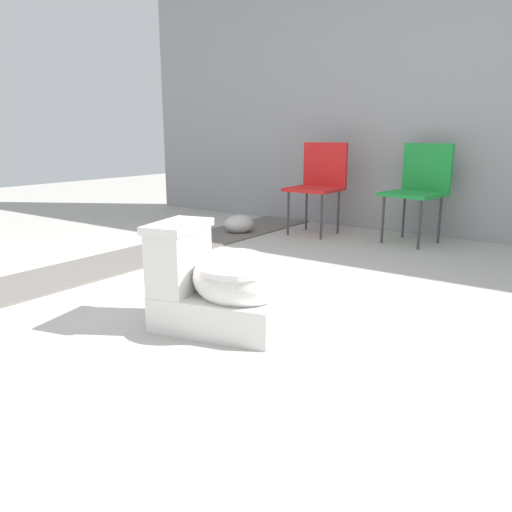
{
  "coord_description": "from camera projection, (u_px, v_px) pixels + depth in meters",
  "views": [
    {
      "loc": [
        1.7,
        -1.73,
        0.91
      ],
      "look_at": [
        0.26,
        0.3,
        0.3
      ],
      "focal_mm": 35.0,
      "sensor_mm": 36.0,
      "label": 1
    }
  ],
  "objects": [
    {
      "name": "folding_chair_left",
      "position": [
        319.0,
        178.0,
        4.62
      ],
      "size": [
        0.45,
        0.45,
        0.83
      ],
      "rotation": [
        0.0,
        0.0,
        -1.56
      ],
      "color": "red",
      "rests_on": "ground"
    },
    {
      "name": "ground_plane",
      "position": [
        180.0,
        318.0,
        2.54
      ],
      "size": [
        14.0,
        14.0,
        0.0
      ],
      "primitive_type": "plane",
      "color": "#A8A59E"
    },
    {
      "name": "boulder_near",
      "position": [
        239.0,
        224.0,
        4.69
      ],
      "size": [
        0.31,
        0.34,
        0.17
      ],
      "primitive_type": "ellipsoid",
      "rotation": [
        0.0,
        0.0,
        1.35
      ],
      "color": "#B7B2AD",
      "rests_on": "ground"
    },
    {
      "name": "toilet",
      "position": [
        220.0,
        285.0,
        2.35
      ],
      "size": [
        0.7,
        0.52,
        0.52
      ],
      "rotation": [
        0.0,
        0.0,
        0.25
      ],
      "color": "white",
      "rests_on": "ground"
    },
    {
      "name": "gravel_strip",
      "position": [
        112.0,
        263.0,
        3.59
      ],
      "size": [
        0.56,
        8.0,
        0.01
      ],
      "primitive_type": "cube",
      "color": "#605B56",
      "rests_on": "ground"
    },
    {
      "name": "folding_chair_middle",
      "position": [
        420.0,
        182.0,
        4.22
      ],
      "size": [
        0.51,
        0.51,
        0.83
      ],
      "rotation": [
        0.0,
        0.0,
        -1.76
      ],
      "color": "#1E8C38",
      "rests_on": "ground"
    },
    {
      "name": "building_wall",
      "position": [
        458.0,
        88.0,
        4.3
      ],
      "size": [
        7.0,
        0.2,
        2.6
      ],
      "primitive_type": "cube",
      "color": "gray",
      "rests_on": "ground"
    }
  ]
}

